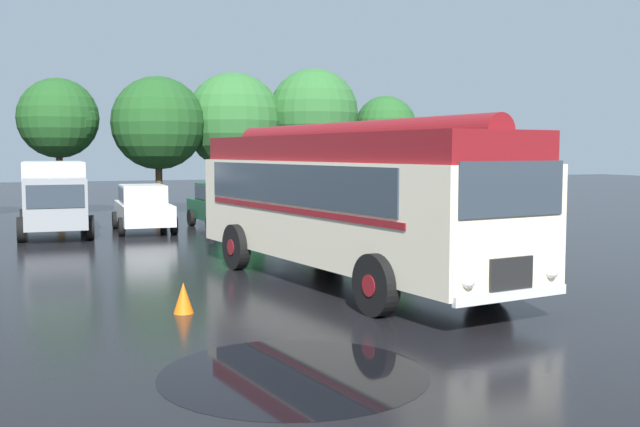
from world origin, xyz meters
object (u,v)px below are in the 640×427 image
object	(u,v)px
vintage_bus	(345,196)
traffic_cone	(183,298)
car_near_left	(143,208)
car_mid_left	(223,205)
box_van	(54,195)

from	to	relation	value
vintage_bus	traffic_cone	bearing A→B (deg)	-155.00
car_near_left	car_mid_left	xyz separation A→B (m)	(2.95, 0.16, 0.00)
vintage_bus	car_near_left	distance (m)	12.61
box_van	car_near_left	bearing A→B (deg)	-3.39
vintage_bus	traffic_cone	size ratio (longest dim) A/B	18.82
box_van	traffic_cone	world-z (taller)	box_van
traffic_cone	vintage_bus	bearing A→B (deg)	25.00
car_near_left	vintage_bus	bearing A→B (deg)	-77.96
car_mid_left	box_van	world-z (taller)	box_van
vintage_bus	car_near_left	bearing A→B (deg)	102.04
car_mid_left	car_near_left	bearing A→B (deg)	-176.87
box_van	traffic_cone	bearing A→B (deg)	-83.08
vintage_bus	traffic_cone	distance (m)	4.57
car_near_left	traffic_cone	distance (m)	14.16
car_mid_left	traffic_cone	distance (m)	14.87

